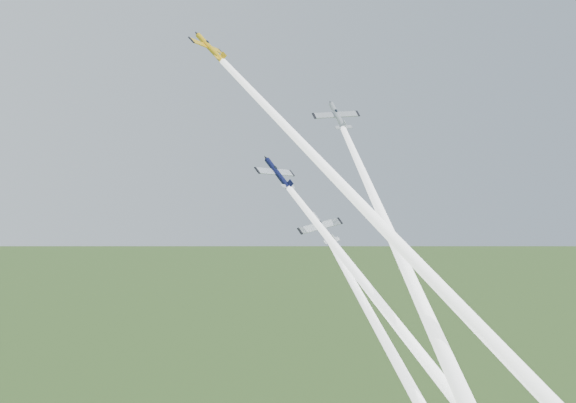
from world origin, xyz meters
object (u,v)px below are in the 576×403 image
object	(u,v)px
plane_yellow	(209,47)
plane_silver_right	(338,116)
plane_silver_low	(322,228)
plane_navy	(278,173)

from	to	relation	value
plane_yellow	plane_silver_right	xyz separation A→B (m)	(24.78, -0.27, -9.00)
plane_yellow	plane_silver_low	size ratio (longest dim) A/B	1.00
plane_silver_low	plane_navy	bearing A→B (deg)	129.59
plane_silver_right	plane_silver_low	world-z (taller)	plane_silver_right
plane_yellow	plane_silver_right	bearing A→B (deg)	-24.91
plane_yellow	plane_silver_right	world-z (taller)	plane_yellow
plane_navy	plane_silver_low	world-z (taller)	plane_navy
plane_navy	plane_silver_low	xyz separation A→B (m)	(4.15, -6.15, -8.40)
plane_navy	plane_silver_right	world-z (taller)	plane_silver_right
plane_navy	plane_silver_right	xyz separation A→B (m)	(13.42, 1.28, 9.79)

